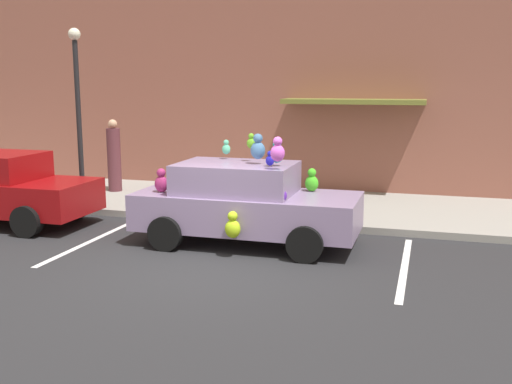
# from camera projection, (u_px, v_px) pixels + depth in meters

# --- Properties ---
(ground_plane) EXTENTS (60.00, 60.00, 0.00)m
(ground_plane) POSITION_uv_depth(u_px,v_px,m) (209.00, 268.00, 9.87)
(ground_plane) COLOR #262628
(sidewalk) EXTENTS (24.00, 4.00, 0.15)m
(sidewalk) POSITION_uv_depth(u_px,v_px,m) (282.00, 205.00, 14.57)
(sidewalk) COLOR gray
(sidewalk) RESTS_ON ground
(storefront_building) EXTENTS (24.00, 1.25, 6.40)m
(storefront_building) POSITION_uv_depth(u_px,v_px,m) (303.00, 76.00, 16.03)
(storefront_building) COLOR brown
(storefront_building) RESTS_ON ground
(parking_stripe_front) EXTENTS (0.12, 3.60, 0.01)m
(parking_stripe_front) POSITION_uv_depth(u_px,v_px,m) (405.00, 267.00, 9.95)
(parking_stripe_front) COLOR silver
(parking_stripe_front) RESTS_ON ground
(parking_stripe_rear) EXTENTS (0.12, 3.60, 0.01)m
(parking_stripe_rear) POSITION_uv_depth(u_px,v_px,m) (92.00, 241.00, 11.59)
(parking_stripe_rear) COLOR silver
(parking_stripe_rear) RESTS_ON ground
(plush_covered_car) EXTENTS (4.18, 2.03, 2.12)m
(plush_covered_car) POSITION_uv_depth(u_px,v_px,m) (244.00, 203.00, 11.23)
(plush_covered_car) COLOR gray
(plush_covered_car) RESTS_ON ground
(teddy_bear_on_sidewalk) EXTENTS (0.31, 0.26, 0.60)m
(teddy_bear_on_sidewalk) POSITION_uv_depth(u_px,v_px,m) (234.00, 201.00, 13.31)
(teddy_bear_on_sidewalk) COLOR #9E723D
(teddy_bear_on_sidewalk) RESTS_ON sidewalk
(street_lamp_post) EXTENTS (0.28, 0.28, 4.11)m
(street_lamp_post) POSITION_uv_depth(u_px,v_px,m) (78.00, 99.00, 13.96)
(street_lamp_post) COLOR black
(street_lamp_post) RESTS_ON sidewalk
(pedestrian_near_shopfront) EXTENTS (0.36, 0.36, 1.92)m
(pedestrian_near_shopfront) POSITION_uv_depth(u_px,v_px,m) (114.00, 158.00, 15.92)
(pedestrian_near_shopfront) COLOR #5A2C34
(pedestrian_near_shopfront) RESTS_ON sidewalk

